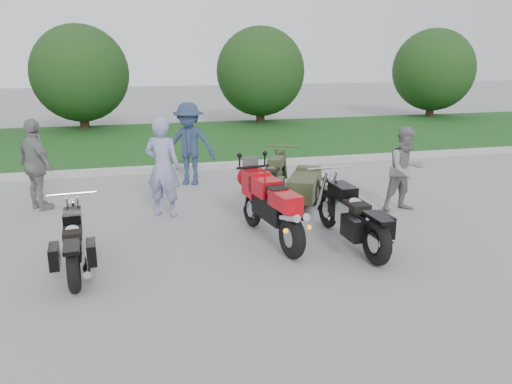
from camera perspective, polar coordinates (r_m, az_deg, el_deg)
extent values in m
plane|color=gray|center=(7.47, -2.76, -7.79)|extent=(80.00, 80.00, 0.00)
cube|color=#B0ADA5|center=(13.11, -8.08, 2.78)|extent=(60.00, 0.30, 0.15)
cube|color=#23571D|center=(17.16, -9.66, 5.75)|extent=(60.00, 8.00, 0.14)
cylinder|color=#3F2B1C|center=(20.42, -19.06, 8.19)|extent=(0.36, 0.36, 1.20)
sphere|color=#193513|center=(20.30, -19.47, 12.67)|extent=(3.60, 3.60, 3.60)
cylinder|color=#3F2B1C|center=(21.04, 0.50, 9.24)|extent=(0.36, 0.36, 1.20)
sphere|color=#193513|center=(20.92, 0.51, 13.60)|extent=(3.60, 3.60, 3.60)
cylinder|color=#3F2B1C|center=(24.34, 19.28, 9.26)|extent=(0.36, 0.36, 1.20)
sphere|color=#193513|center=(24.23, 19.63, 13.01)|extent=(3.60, 3.60, 3.60)
torus|color=black|center=(7.44, 4.13, -5.16)|extent=(0.30, 0.68, 0.66)
torus|color=black|center=(8.76, -0.48, -1.93)|extent=(0.22, 0.65, 0.64)
cube|color=black|center=(7.96, 1.81, -1.76)|extent=(0.44, 0.99, 0.37)
cube|color=#B50710|center=(8.10, 1.09, 0.65)|extent=(0.45, 0.63, 0.28)
cube|color=#B50710|center=(7.48, 3.37, -0.99)|extent=(0.41, 0.63, 0.23)
cube|color=black|center=(7.75, 2.26, 0.28)|extent=(0.33, 0.41, 0.11)
cube|color=#B50710|center=(8.45, 0.00, 1.01)|extent=(0.42, 0.48, 0.43)
cylinder|color=silver|center=(7.25, 3.87, -2.96)|extent=(0.19, 0.50, 0.23)
cylinder|color=silver|center=(7.31, 4.91, -2.81)|extent=(0.19, 0.50, 0.23)
torus|color=black|center=(6.82, -20.12, -8.40)|extent=(0.19, 0.61, 0.60)
torus|color=black|center=(8.18, -19.91, -4.48)|extent=(0.14, 0.57, 0.56)
cube|color=black|center=(7.47, -20.06, -5.70)|extent=(0.27, 1.07, 0.12)
cube|color=silver|center=(7.45, -20.11, -5.19)|extent=(0.29, 0.41, 0.31)
cube|color=black|center=(7.62, -20.24, -2.77)|extent=(0.28, 0.50, 0.19)
cube|color=black|center=(7.27, -20.25, -4.38)|extent=(0.28, 0.46, 0.11)
cube|color=black|center=(6.70, -20.37, -5.92)|extent=(0.23, 0.50, 0.05)
cylinder|color=silver|center=(7.22, -18.75, -7.37)|extent=(0.16, 0.97, 0.09)
torus|color=black|center=(7.39, 13.62, -5.58)|extent=(0.20, 0.70, 0.69)
torus|color=black|center=(8.80, 8.21, -1.96)|extent=(0.15, 0.66, 0.65)
cube|color=black|center=(8.06, 10.71, -3.00)|extent=(0.27, 1.23, 0.14)
cube|color=silver|center=(8.03, 10.73, -2.45)|extent=(0.32, 0.47, 0.36)
cube|color=black|center=(8.21, 9.87, 0.08)|extent=(0.31, 0.57, 0.22)
cube|color=black|center=(7.85, 11.31, -1.50)|extent=(0.30, 0.52, 0.12)
cube|color=black|center=(7.27, 13.81, -2.88)|extent=(0.25, 0.57, 0.06)
cylinder|color=silver|center=(7.89, 13.02, -4.63)|extent=(0.14, 1.12, 0.10)
torus|color=black|center=(9.53, 0.87, -0.42)|extent=(0.46, 0.65, 0.65)
torus|color=black|center=(11.03, 2.82, 1.70)|extent=(0.40, 0.59, 0.61)
cube|color=black|center=(10.26, 1.92, 1.18)|extent=(0.74, 1.11, 0.13)
cube|color=#3C4226|center=(10.24, 1.92, 1.59)|extent=(0.46, 0.52, 0.34)
cube|color=#3C4226|center=(10.45, 2.28, 3.39)|extent=(0.49, 0.59, 0.21)
cube|color=black|center=(10.06, 1.75, 2.35)|extent=(0.47, 0.55, 0.11)
cube|color=#3C4226|center=(9.44, 0.88, 1.59)|extent=(0.44, 0.56, 0.06)
cylinder|color=#3C4226|center=(9.94, 2.46, -0.10)|extent=(0.59, 0.97, 0.10)
cube|color=#3C4226|center=(10.05, 5.53, 0.70)|extent=(1.06, 1.34, 0.43)
torus|color=black|center=(10.05, 6.86, -0.03)|extent=(0.36, 0.52, 0.54)
imported|color=#898FBB|center=(9.33, -10.59, 2.78)|extent=(0.81, 0.72, 1.86)
imported|color=gray|center=(9.93, 16.71, 2.48)|extent=(0.84, 0.68, 1.63)
imported|color=navy|center=(11.55, -7.66, 5.45)|extent=(1.39, 1.12, 1.89)
imported|color=gray|center=(10.45, -23.83, 2.84)|extent=(0.97, 1.09, 1.77)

